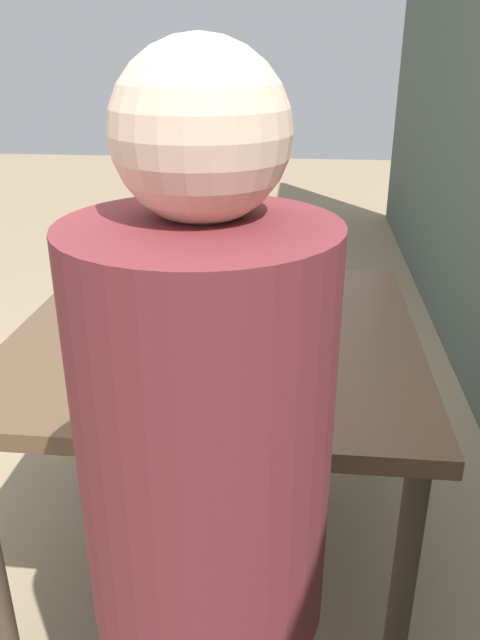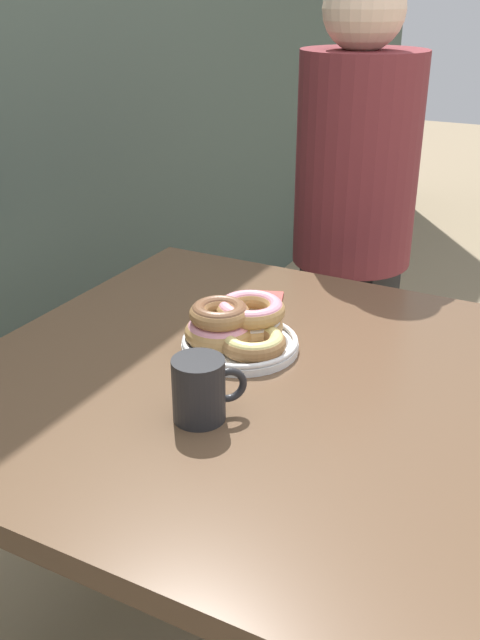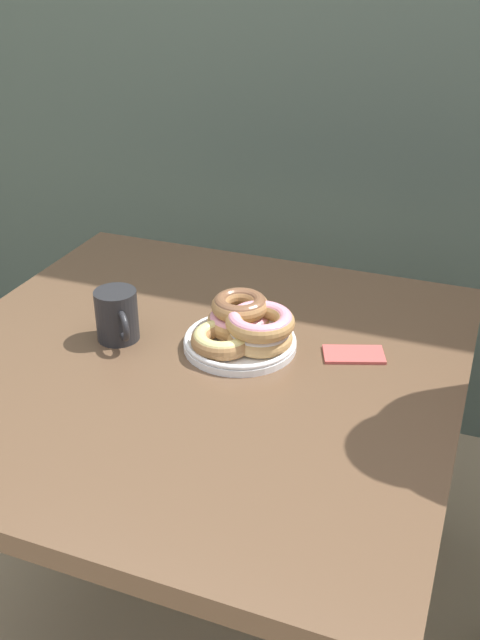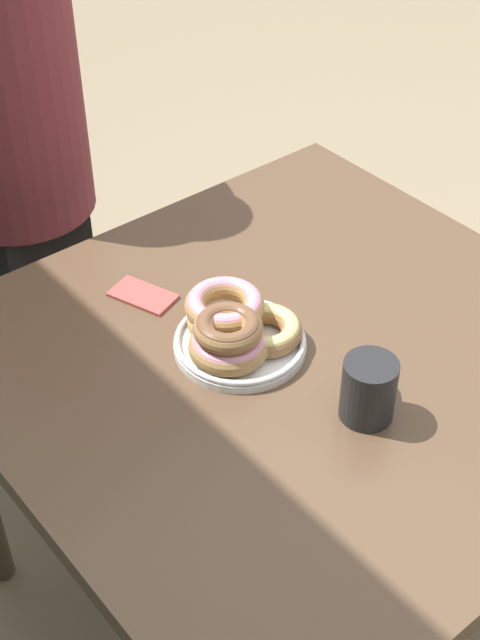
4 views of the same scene
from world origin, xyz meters
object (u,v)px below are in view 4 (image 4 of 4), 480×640
Objects in this scene: dining_table at (298,383)px; person_figure at (15,174)px; coffee_mug at (369,388)px; napkin at (143,295)px; donut_plate at (235,329)px.

dining_table is 0.73× the size of person_figure.
person_figure reaches higher than coffee_mug.
person_figure is (0.94, 0.08, -0.04)m from coffee_mug.
napkin is at bearing 177.96° from person_figure.
dining_table is 4.04× the size of donut_plate.
person_figure is 0.50m from napkin.
napkin is (0.45, 0.10, -0.05)m from coffee_mug.
coffee_mug is at bearing 175.11° from dining_table.
dining_table is 7.74× the size of napkin.
napkin is (0.28, 0.12, 0.07)m from dining_table.
dining_table is at bearing -157.80° from napkin.
coffee_mug reaches higher than donut_plate.
person_figure reaches higher than napkin.
dining_table is 0.79m from person_figure.
person_figure reaches higher than dining_table.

